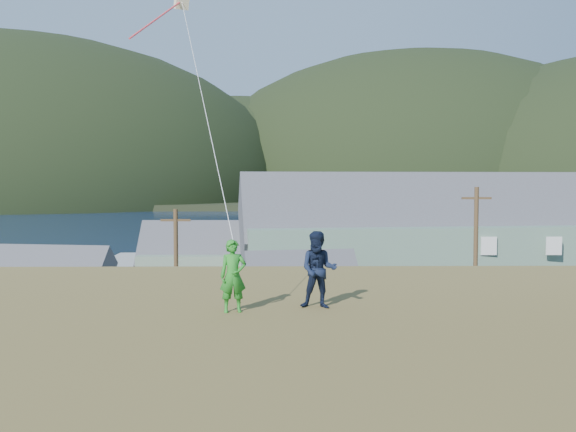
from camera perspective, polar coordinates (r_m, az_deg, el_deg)
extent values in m
plane|color=#0A1638|center=(34.25, -2.10, -13.66)|extent=(900.00, 900.00, 0.00)
cube|color=#4C3D19|center=(32.32, -2.18, -14.61)|extent=(110.00, 8.00, 0.10)
cube|color=#28282B|center=(50.74, -1.66, -8.02)|extent=(72.00, 36.00, 0.12)
cube|color=gray|center=(73.69, -6.08, -4.20)|extent=(26.00, 14.00, 0.90)
cube|color=black|center=(362.87, -0.93, 1.80)|extent=(900.00, 320.00, 2.00)
ellipsoid|color=black|center=(316.79, -23.23, 1.52)|extent=(260.00, 234.00, 143.00)
ellipsoid|color=black|center=(333.50, -4.38, 1.84)|extent=(200.00, 180.00, 100.00)
ellipsoid|color=black|center=(330.20, 11.30, 1.77)|extent=(230.00, 207.00, 142.60)
cube|color=slate|center=(56.13, 14.76, -3.79)|extent=(36.87, 14.40, 6.16)
cube|color=#47474C|center=(55.76, 14.83, 1.03)|extent=(37.34, 14.20, 10.00)
cube|color=slate|center=(49.74, -20.44, -6.69)|extent=(8.87, 6.65, 2.88)
cube|color=#47474C|center=(49.43, -20.48, -4.22)|extent=(9.34, 6.60, 5.26)
cube|color=silver|center=(44.04, 1.26, -7.76)|extent=(7.99, 6.32, 2.88)
cube|color=#47474C|center=(43.68, 1.27, -4.97)|extent=(8.47, 6.35, 5.08)
cube|color=slate|center=(57.00, -7.32, -4.95)|extent=(10.98, 6.65, 3.50)
cube|color=#47474C|center=(56.68, -7.34, -2.22)|extent=(11.48, 6.54, 6.45)
cylinder|color=#47331E|center=(35.17, -9.90, -6.13)|extent=(0.24, 0.24, 8.27)
cylinder|color=#47331E|center=(36.23, 16.31, -5.00)|extent=(0.24, 0.24, 9.45)
imported|color=#AEAEAE|center=(57.96, -8.48, -5.85)|extent=(2.35, 5.09, 1.44)
imported|color=#A7A7AC|center=(54.29, -16.04, -6.53)|extent=(1.93, 4.65, 1.50)
imported|color=#9A140E|center=(59.57, -13.46, -5.61)|extent=(2.74, 5.65, 1.55)
imported|color=#AA1B15|center=(56.10, -20.79, -6.26)|extent=(2.46, 4.83, 1.58)
imported|color=white|center=(53.68, -13.02, -6.70)|extent=(2.42, 4.82, 1.31)
imported|color=#32487D|center=(56.85, 2.04, -5.96)|extent=(1.86, 4.68, 1.51)
imported|color=#237F22|center=(13.38, -4.90, -5.33)|extent=(0.61, 0.46, 1.51)
imported|color=black|center=(13.76, 2.74, -4.79)|extent=(0.89, 0.74, 1.65)
cube|color=#F8E7BD|center=(23.06, -9.43, 18.34)|extent=(0.59, 0.58, 0.60)
cylinder|color=#FD424B|center=(21.74, -11.56, 16.82)|extent=(0.06, 0.06, 3.31)
cylinder|color=white|center=(17.89, -7.73, 10.90)|extent=(0.02, 0.02, 11.66)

